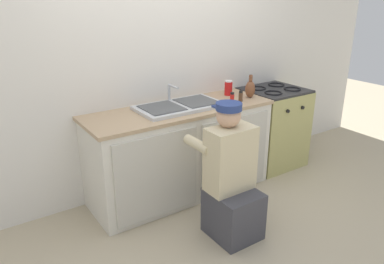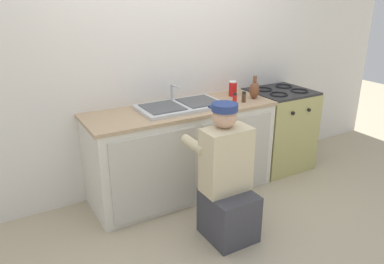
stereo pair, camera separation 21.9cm
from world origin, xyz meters
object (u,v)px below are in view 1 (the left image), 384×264
Objects in this scene: vase_decorative at (250,89)px; stove_range at (272,127)px; spice_bottle_pepper at (241,96)px; soda_cup_red at (228,88)px; sink_double_basin at (180,106)px; plumber_person at (231,183)px; spice_bottle_red at (232,98)px.

stove_range is at bearing 11.00° from vase_decorative.
spice_bottle_pepper is 0.69× the size of soda_cup_red.
soda_cup_red is at bearing 122.27° from vase_decorative.
vase_decorative is at bearing 17.48° from spice_bottle_pepper.
spice_bottle_pepper is at bearing -162.52° from vase_decorative.
stove_range is 3.90× the size of vase_decorative.
sink_double_basin is 1.31m from stove_range.
sink_double_basin is at bearing 88.25° from plumber_person.
plumber_person reaches higher than spice_bottle_pepper.
spice_bottle_red is 0.29m from soda_cup_red.
soda_cup_red is at bearing 169.30° from stove_range.
sink_double_basin is 0.67m from soda_cup_red.
sink_double_basin is at bearing 173.52° from vase_decorative.
spice_bottle_red is 0.69× the size of soda_cup_red.
plumber_person is at bearing -91.75° from sink_double_basin.
spice_bottle_pepper is 0.11m from spice_bottle_red.
vase_decorative is (-0.45, -0.09, 0.52)m from stove_range.
spice_bottle_red is at bearing -179.04° from spice_bottle_pepper.
plumber_person is at bearing -129.12° from spice_bottle_red.
stove_range is 1.48m from plumber_person.
soda_cup_red reaches higher than stove_range.
vase_decorative is at bearing -6.48° from sink_double_basin.
stove_range is 0.69m from vase_decorative.
stove_range is at bearing 11.07° from spice_bottle_red.
stove_range is at bearing -0.10° from sink_double_basin.
spice_bottle_pepper is at bearing 45.60° from plumber_person.
stove_range is 8.55× the size of spice_bottle_pepper.
vase_decorative is at bearing -57.73° from soda_cup_red.
spice_bottle_pepper reaches higher than stove_range.
vase_decorative is at bearing 11.18° from spice_bottle_red.
plumber_person is 4.80× the size of vase_decorative.
soda_cup_red is at bearing 79.37° from spice_bottle_pepper.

